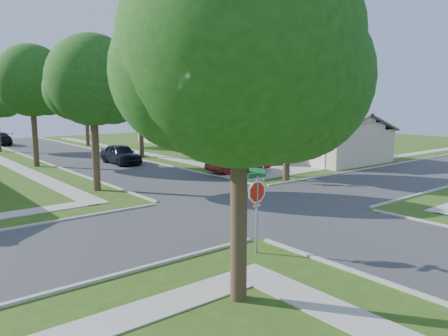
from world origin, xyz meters
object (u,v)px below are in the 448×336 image
stop_sign_ne (264,151)px  tree_e_far (86,94)px  car_driveway (238,161)px  house_ne_far (192,131)px  car_curb_east (121,154)px  stop_sign_sw (257,196)px  tree_w_near (93,85)px  tree_sw_corner (241,58)px  tree_e_near (222,94)px  tree_e_mid (140,89)px  house_ne_near (305,141)px  tree_w_mid (32,84)px  tree_ne_corner (289,95)px

stop_sign_ne → tree_e_far: (0.05, 29.31, 3.95)m
car_driveway → house_ne_far: bearing=-21.7°
stop_sign_ne → tree_e_far: 29.57m
car_curb_east → stop_sign_sw: bearing=-103.7°
stop_sign_ne → tree_w_near: (-9.34, 4.31, 4.08)m
tree_sw_corner → car_curb_east: 27.10m
stop_sign_sw → tree_w_near: size_ratio=0.33×
tree_e_near → car_driveway: bearing=-13.8°
tree_e_mid → car_curb_east: 7.11m
tree_e_mid → house_ne_near: bearing=-41.7°
tree_e_mid → car_curb_east: size_ratio=1.92×
tree_w_mid → car_driveway: tree_w_mid is taller
house_ne_near → house_ne_far: (0.00, 18.00, 0.00)m
stop_sign_sw → tree_e_far: (9.45, 38.71, 3.95)m
car_driveway → car_curb_east: (-4.80, 9.41, 0.02)m
tree_w_mid → tree_ne_corner: bearing=-56.8°
stop_sign_sw → tree_ne_corner: 14.64m
stop_sign_ne → house_ne_near: house_ne_near is taller
tree_e_near → tree_ne_corner: 5.06m
house_ne_far → tree_e_mid: bearing=-144.6°
house_ne_near → car_driveway: bearing=-167.1°
stop_sign_sw → tree_w_mid: 26.09m
tree_e_far → house_ne_near: size_ratio=0.64×
tree_e_far → tree_sw_corner: tree_sw_corner is taller
stop_sign_ne → tree_e_near: size_ratio=0.36×
tree_ne_corner → tree_e_far: bearing=93.1°
stop_sign_ne → tree_e_near: (0.05, 4.31, 3.61)m
tree_e_near → tree_e_mid: tree_e_mid is taller
tree_e_far → car_curb_east: tree_e_far is taller
tree_e_mid → tree_w_near: 15.25m
tree_e_mid → tree_w_mid: tree_w_mid is taller
stop_sign_ne → tree_ne_corner: bearing=-16.6°
stop_sign_sw → house_ne_near: size_ratio=0.22×
tree_e_far → tree_sw_corner: bearing=-106.6°
stop_sign_sw → tree_e_far: bearing=76.3°
stop_sign_sw → tree_e_far: 40.04m
tree_sw_corner → car_driveway: bearing=49.4°
tree_e_far → house_ne_near: bearing=-64.0°
stop_sign_sw → tree_e_mid: tree_e_mid is taller
tree_w_mid → tree_e_near: bearing=-52.0°
tree_ne_corner → car_curb_east: (-5.16, 13.90, -4.77)m
tree_sw_corner → tree_w_mid: bearing=84.3°
stop_sign_ne → car_driveway: 4.38m
tree_e_mid → tree_e_far: (-0.00, 13.00, -0.27)m
car_driveway → car_curb_east: size_ratio=1.00×
tree_w_mid → car_curb_east: bearing=-26.4°
tree_ne_corner → house_ne_near: tree_ne_corner is taller
tree_e_mid → car_curb_east: tree_e_mid is taller
tree_e_near → tree_e_far: tree_e_far is taller
tree_sw_corner → tree_e_mid: bearing=66.5°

